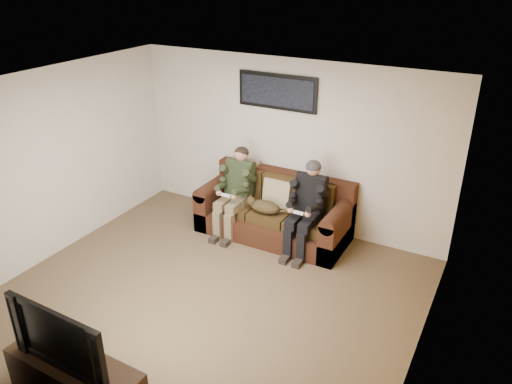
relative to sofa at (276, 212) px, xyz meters
The scene contains 16 objects.
floor 1.86m from the sofa, 90.57° to the right, with size 5.00×5.00×0.00m, color brown.
ceiling 2.90m from the sofa, 90.57° to the right, with size 5.00×5.00×0.00m, color silver.
wall_back 1.04m from the sofa, 92.51° to the left, with size 5.00×5.00×0.00m, color beige.
wall_front 4.19m from the sofa, 90.26° to the right, with size 5.00×5.00×0.00m, color beige.
wall_left 3.26m from the sofa, 143.98° to the right, with size 4.50×4.50×0.00m, color beige.
wall_right 3.23m from the sofa, 36.42° to the right, with size 4.50×4.50×0.00m, color beige.
accent_wall_right 3.22m from the sofa, 36.53° to the right, with size 4.50×4.50×0.00m, color #B67412.
sofa is the anchor object (origin of this frame).
throw_pillow 0.31m from the sofa, 90.00° to the left, with size 0.43×0.12×0.41m, color tan.
throw_blanket 0.94m from the sofa, 157.50° to the left, with size 0.46×0.23×0.08m, color tan.
person_left 0.73m from the sofa, 161.98° to the right, with size 0.51×0.87×1.31m.
person_right 0.73m from the sofa, 17.98° to the right, with size 0.51×0.86×1.32m.
cat 0.34m from the sofa, 104.13° to the right, with size 0.66×0.26×0.24m.
framed_poster 1.80m from the sofa, 117.44° to the left, with size 1.25×0.05×0.52m.
tv_stand 3.79m from the sofa, 93.55° to the right, with size 1.41×0.45×0.44m, color black.
television 3.81m from the sofa, 93.55° to the right, with size 1.15×0.15×0.66m, color black.
Camera 1 is at (2.97, -4.24, 3.84)m, focal length 35.00 mm.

